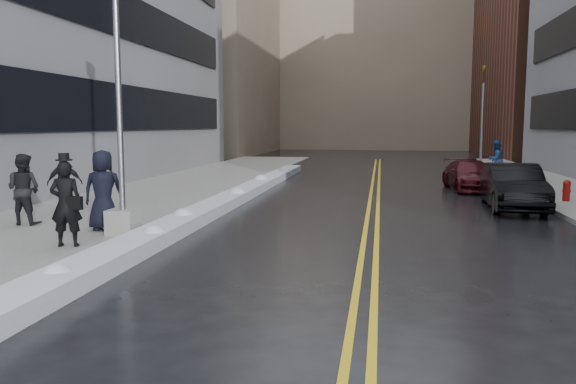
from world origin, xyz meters
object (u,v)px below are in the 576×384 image
at_px(pedestrian_b, 24,189).
at_px(car_maroon, 470,175).
at_px(pedestrian_d, 65,183).
at_px(pedestrian_c, 103,190).
at_px(pedestrian_east, 496,160).
at_px(fire_hydrant, 567,189).
at_px(lamppost, 120,134).
at_px(traffic_signal, 482,114).
at_px(pedestrian_fedora, 66,204).
at_px(car_black, 513,187).

distance_m(pedestrian_b, car_maroon, 17.23).
bearing_deg(pedestrian_d, pedestrian_b, 70.74).
xyz_separation_m(pedestrian_c, pedestrian_east, (12.21, 15.58, -0.06)).
relative_size(fire_hydrant, pedestrian_c, 0.37).
bearing_deg(pedestrian_b, lamppost, 166.82).
distance_m(pedestrian_d, pedestrian_east, 19.69).
bearing_deg(pedestrian_d, pedestrian_c, 111.48).
bearing_deg(pedestrian_c, pedestrian_b, -19.46).
relative_size(traffic_signal, pedestrian_fedora, 3.26).
height_order(pedestrian_b, pedestrian_d, pedestrian_b).
distance_m(fire_hydrant, pedestrian_d, 16.38).
height_order(traffic_signal, car_maroon, traffic_signal).
relative_size(fire_hydrant, car_black, 0.16).
bearing_deg(traffic_signal, pedestrian_fedora, -117.85).
xyz_separation_m(pedestrian_b, car_black, (13.41, 5.87, -0.33)).
bearing_deg(pedestrian_b, car_black, -154.48).
xyz_separation_m(pedestrian_fedora, pedestrian_d, (-2.73, 4.48, -0.06)).
bearing_deg(lamppost, traffic_signal, 61.79).
distance_m(pedestrian_fedora, car_black, 13.58).
bearing_deg(pedestrian_c, pedestrian_east, -138.32).
height_order(pedestrian_b, car_maroon, pedestrian_b).
bearing_deg(traffic_signal, pedestrian_b, -125.24).
height_order(pedestrian_b, pedestrian_east, pedestrian_east).
height_order(fire_hydrant, car_black, car_black).
height_order(lamppost, pedestrian_east, lamppost).
relative_size(pedestrian_fedora, car_black, 0.41).
bearing_deg(lamppost, pedestrian_fedora, -112.10).
height_order(fire_hydrant, pedestrian_b, pedestrian_b).
bearing_deg(pedestrian_b, pedestrian_east, -132.08).
bearing_deg(pedestrian_d, car_maroon, -168.37).
relative_size(lamppost, pedestrian_b, 4.12).
xyz_separation_m(pedestrian_east, car_maroon, (-1.74, -3.78, -0.45)).
distance_m(lamppost, pedestrian_b, 3.57).
distance_m(fire_hydrant, car_black, 2.41).
bearing_deg(pedestrian_east, pedestrian_b, 12.51).
xyz_separation_m(pedestrian_fedora, pedestrian_c, (-0.13, 1.89, 0.07)).
distance_m(pedestrian_fedora, car_maroon, 17.16).
bearing_deg(traffic_signal, fire_hydrant, -87.95).
height_order(lamppost, car_maroon, lamppost).
bearing_deg(pedestrian_fedora, pedestrian_b, -54.48).
bearing_deg(car_maroon, traffic_signal, 73.55).
bearing_deg(pedestrian_d, car_black, 171.63).
xyz_separation_m(pedestrian_fedora, car_black, (10.85, 8.15, -0.32)).
distance_m(pedestrian_c, pedestrian_d, 3.68).
distance_m(fire_hydrant, car_maroon, 4.95).
bearing_deg(car_maroon, pedestrian_d, -149.53).
bearing_deg(pedestrian_fedora, fire_hydrant, -156.59).
xyz_separation_m(pedestrian_d, car_maroon, (13.07, 9.20, -0.38)).
relative_size(pedestrian_fedora, pedestrian_c, 0.93).
xyz_separation_m(lamppost, car_maroon, (9.76, 12.25, -1.91)).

